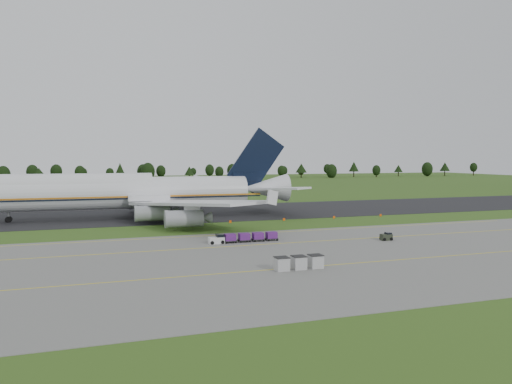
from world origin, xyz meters
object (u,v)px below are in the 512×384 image
object	(u,v)px
aircraft	(126,192)
edge_markers	(309,218)
baggage_train	(243,237)
uld_row	(299,262)
utility_cart	(386,237)

from	to	relation	value
aircraft	edge_markers	world-z (taller)	aircraft
baggage_train	uld_row	distance (m)	22.15
utility_cart	edge_markers	world-z (taller)	utility_cart
edge_markers	uld_row	bearing A→B (deg)	-116.45
baggage_train	utility_cart	world-z (taller)	baggage_train
baggage_train	uld_row	bearing A→B (deg)	-87.99
edge_markers	baggage_train	bearing A→B (deg)	-134.16
aircraft	uld_row	world-z (taller)	aircraft
aircraft	utility_cart	xyz separation A→B (m)	(40.62, -47.31, -5.74)
baggage_train	utility_cart	xyz separation A→B (m)	(24.43, -6.27, -0.27)
utility_cart	uld_row	bearing A→B (deg)	-146.16
edge_markers	utility_cart	bearing A→B (deg)	-89.53
uld_row	baggage_train	bearing A→B (deg)	92.01
baggage_train	uld_row	world-z (taller)	uld_row
edge_markers	aircraft	bearing A→B (deg)	158.21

